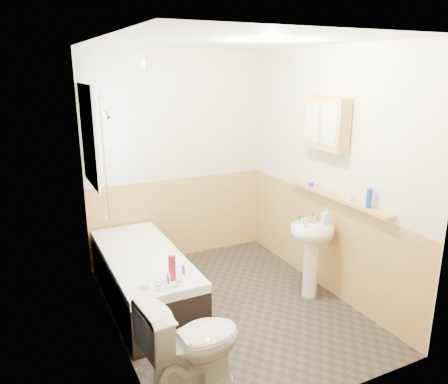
{
  "coord_description": "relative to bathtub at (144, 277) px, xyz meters",
  "views": [
    {
      "loc": [
        -1.75,
        -3.42,
        2.29
      ],
      "look_at": [
        0.0,
        0.15,
        1.15
      ],
      "focal_mm": 35.0,
      "sensor_mm": 36.0,
      "label": 1
    }
  ],
  "objects": [
    {
      "name": "foam_can",
      "position": [
        1.77,
        -1.14,
        0.9
      ],
      "size": [
        0.06,
        0.06,
        0.18
      ],
      "primitive_type": "cylinder",
      "rotation": [
        0.0,
        0.0,
        0.06
      ],
      "color": "#19339E",
      "rests_on": "pine_shelf"
    },
    {
      "name": "wainscot_front",
      "position": [
        0.73,
        -1.87,
        0.23
      ],
      "size": [
        2.2,
        0.01,
        1.0
      ],
      "primitive_type": "cube",
      "color": "tan",
      "rests_on": "wall_front"
    },
    {
      "name": "tile_cladding_left",
      "position": [
        -0.36,
        -0.48,
        0.98
      ],
      "size": [
        0.01,
        2.8,
        2.5
      ],
      "primitive_type": "cube",
      "color": "white",
      "rests_on": "wall_left"
    },
    {
      "name": "window",
      "position": [
        -0.33,
        0.47,
        1.38
      ],
      "size": [
        0.03,
        0.79,
        0.99
      ],
      "color": "white",
      "rests_on": "wall_left"
    },
    {
      "name": "toilet",
      "position": [
        -0.03,
        -1.35,
        0.09
      ],
      "size": [
        0.79,
        0.49,
        0.74
      ],
      "primitive_type": "imported",
      "rotation": [
        0.0,
        0.0,
        1.66
      ],
      "color": "white",
      "rests_on": "floor"
    },
    {
      "name": "blue_gel",
      "position": [
        0.08,
        -0.65,
        0.36
      ],
      "size": [
        0.07,
        0.06,
        0.22
      ],
      "primitive_type": "cube",
      "rotation": [
        0.0,
        0.0,
        -0.35
      ],
      "color": "maroon",
      "rests_on": "bathtub"
    },
    {
      "name": "ceiling",
      "position": [
        0.73,
        -0.48,
        2.23
      ],
      "size": [
        2.8,
        2.8,
        0.0
      ],
      "primitive_type": "plane",
      "rotation": [
        3.14,
        0.0,
        0.0
      ],
      "color": "white",
      "rests_on": "ground"
    },
    {
      "name": "bathtub",
      "position": [
        0.0,
        0.0,
        0.0
      ],
      "size": [
        0.7,
        1.74,
        0.67
      ],
      "color": "black",
      "rests_on": "floor"
    },
    {
      "name": "tile_return_back",
      "position": [
        0.0,
        0.91,
        1.48
      ],
      "size": [
        0.75,
        0.01,
        1.5
      ],
      "primitive_type": "cube",
      "color": "white",
      "rests_on": "wall_back"
    },
    {
      "name": "wainscot_right",
      "position": [
        1.82,
        -0.48,
        0.23
      ],
      "size": [
        0.01,
        2.8,
        1.0
      ],
      "primitive_type": "cube",
      "color": "tan",
      "rests_on": "wall_right"
    },
    {
      "name": "floor",
      "position": [
        0.73,
        -0.48,
        -0.27
      ],
      "size": [
        2.8,
        2.8,
        0.0
      ],
      "primitive_type": "plane",
      "color": "black",
      "rests_on": "ground"
    },
    {
      "name": "black_jar",
      "position": [
        1.77,
        -0.3,
        0.83
      ],
      "size": [
        0.07,
        0.07,
        0.04
      ],
      "primitive_type": "cylinder",
      "rotation": [
        0.0,
        0.0,
        -0.27
      ],
      "color": "#19339E",
      "rests_on": "pine_shelf"
    },
    {
      "name": "wall_left",
      "position": [
        -0.38,
        -0.48,
        0.98
      ],
      "size": [
        0.02,
        2.8,
        2.5
      ],
      "primitive_type": "cube",
      "color": "beige",
      "rests_on": "ground"
    },
    {
      "name": "cream_jar",
      "position": [
        -0.18,
        -0.69,
        0.27
      ],
      "size": [
        0.07,
        0.07,
        0.04
      ],
      "primitive_type": "cylinder",
      "rotation": [
        0.0,
        0.0,
        -0.06
      ],
      "color": "silver",
      "rests_on": "bathtub"
    },
    {
      "name": "medicine_cabinet",
      "position": [
        1.74,
        -0.51,
        1.49
      ],
      "size": [
        0.14,
        0.56,
        0.5
      ],
      "color": "tan",
      "rests_on": "wall_right"
    },
    {
      "name": "green_bottle",
      "position": [
        1.77,
        -0.89,
        0.91
      ],
      "size": [
        0.05,
        0.05,
        0.2
      ],
      "primitive_type": "cone",
      "rotation": [
        0.0,
        0.0,
        -0.36
      ],
      "color": "silver",
      "rests_on": "pine_shelf"
    },
    {
      "name": "wall_front",
      "position": [
        0.73,
        -1.89,
        0.98
      ],
      "size": [
        2.2,
        0.02,
        2.5
      ],
      "primitive_type": "cube",
      "color": "beige",
      "rests_on": "ground"
    },
    {
      "name": "orange_bottle",
      "position": [
        0.2,
        -0.59,
        0.29
      ],
      "size": [
        0.04,
        0.04,
        0.08
      ],
      "primitive_type": "cylinder",
      "rotation": [
        0.0,
        0.0,
        0.4
      ],
      "color": "purple",
      "rests_on": "bathtub"
    },
    {
      "name": "pine_shelf",
      "position": [
        1.77,
        -0.71,
        0.79
      ],
      "size": [
        0.1,
        1.4,
        0.03
      ],
      "primitive_type": "cube",
      "color": "tan",
      "rests_on": "wall_right"
    },
    {
      "name": "soap_bottle",
      "position": [
        1.69,
        -0.68,
        0.55
      ],
      "size": [
        0.11,
        0.19,
        0.08
      ],
      "primitive_type": "imported",
      "rotation": [
        0.0,
        0.0,
        -0.19
      ],
      "color": "silver",
      "rests_on": "sink"
    },
    {
      "name": "sink",
      "position": [
        1.57,
        -0.63,
        0.29
      ],
      "size": [
        0.46,
        0.37,
        0.89
      ],
      "rotation": [
        0.0,
        0.0,
        0.16
      ],
      "color": "white",
      "rests_on": "floor"
    },
    {
      "name": "wall_back",
      "position": [
        0.73,
        0.93,
        0.98
      ],
      "size": [
        2.2,
        0.02,
        2.5
      ],
      "primitive_type": "cube",
      "color": "beige",
      "rests_on": "ground"
    },
    {
      "name": "clear_bottle",
      "position": [
        1.45,
        -0.67,
        0.56
      ],
      "size": [
        0.05,
        0.05,
        0.1
      ],
      "primitive_type": "cylinder",
      "rotation": [
        0.0,
        0.0,
        0.4
      ],
      "color": "silver",
      "rests_on": "sink"
    },
    {
      "name": "wall_right",
      "position": [
        1.84,
        -0.48,
        0.98
      ],
      "size": [
        0.02,
        2.8,
        2.5
      ],
      "primitive_type": "cube",
      "color": "beige",
      "rests_on": "ground"
    },
    {
      "name": "shower_riser",
      "position": [
        -0.31,
        -0.09,
        1.34
      ],
      "size": [
        0.1,
        0.08,
        1.15
      ],
      "color": "silver",
      "rests_on": "wall_left"
    },
    {
      "name": "wainscot_back",
      "position": [
        0.73,
        0.91,
        0.23
      ],
      "size": [
        2.2,
        0.01,
        1.0
      ],
      "primitive_type": "cube",
      "color": "tan",
      "rests_on": "wall_back"
    }
  ]
}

